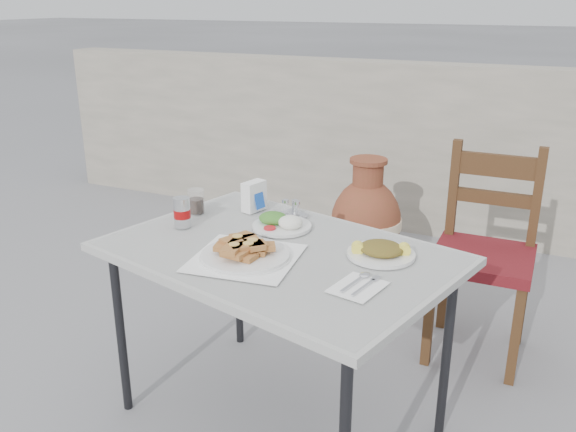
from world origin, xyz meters
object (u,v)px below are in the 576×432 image
at_px(salad_rice_plate, 281,222).
at_px(terracotta_urn, 366,223).
at_px(cafe_table, 278,262).
at_px(soda_can, 182,212).
at_px(cola_glass, 196,202).
at_px(chair, 485,251).
at_px(napkin_holder, 254,196).
at_px(condiment_caddy, 293,211).
at_px(pide_plate, 245,250).
at_px(salad_chopped_plate, 381,251).

xyz_separation_m(salad_rice_plate, terracotta_urn, (-0.04, 1.25, -0.43)).
bearing_deg(cafe_table, soda_can, 173.89).
relative_size(cola_glass, chair, 0.10).
xyz_separation_m(cafe_table, chair, (0.63, 0.89, -0.19)).
distance_m(soda_can, napkin_holder, 0.34).
bearing_deg(chair, condiment_caddy, -143.94).
distance_m(pide_plate, cola_glass, 0.55).
height_order(condiment_caddy, chair, chair).
bearing_deg(napkin_holder, condiment_caddy, 15.23).
relative_size(chair, terracotta_urn, 1.34).
bearing_deg(salad_rice_plate, salad_chopped_plate, -13.65).
bearing_deg(chair, salad_chopped_plate, -109.54).
height_order(salad_rice_plate, salad_chopped_plate, salad_rice_plate).
xyz_separation_m(pide_plate, napkin_holder, (-0.21, 0.47, 0.03)).
relative_size(pide_plate, salad_chopped_plate, 1.64).
bearing_deg(soda_can, chair, 37.92).
bearing_deg(cafe_table, condiment_caddy, 105.60).
xyz_separation_m(condiment_caddy, terracotta_urn, (-0.02, 1.11, -0.43)).
relative_size(soda_can, napkin_holder, 0.94).
bearing_deg(salad_chopped_plate, pide_plate, -152.76).
bearing_deg(chair, soda_can, -142.71).
distance_m(salad_chopped_plate, chair, 0.88).
xyz_separation_m(pide_plate, salad_rice_plate, (-0.02, 0.33, -0.01)).
distance_m(chair, terracotta_urn, 0.96).
distance_m(cola_glass, chair, 1.34).
height_order(cafe_table, napkin_holder, napkin_holder).
relative_size(salad_rice_plate, condiment_caddy, 1.85).
height_order(cafe_table, terracotta_urn, cafe_table).
xyz_separation_m(chair, terracotta_urn, (-0.75, 0.57, -0.17)).
relative_size(cafe_table, napkin_holder, 10.98).
relative_size(pide_plate, condiment_caddy, 3.10).
bearing_deg(cola_glass, pide_plate, -38.94).
relative_size(salad_chopped_plate, terracotta_urn, 0.33).
distance_m(napkin_holder, condiment_caddy, 0.19).
height_order(salad_chopped_plate, napkin_holder, napkin_holder).
relative_size(pide_plate, terracotta_urn, 0.54).
bearing_deg(soda_can, cafe_table, -6.11).
height_order(cafe_table, pide_plate, pide_plate).
height_order(salad_rice_plate, cola_glass, cola_glass).
bearing_deg(condiment_caddy, pide_plate, -86.41).
bearing_deg(pide_plate, cola_glass, 141.06).
height_order(pide_plate, salad_rice_plate, pide_plate).
bearing_deg(salad_rice_plate, napkin_holder, 144.33).
relative_size(cafe_table, salad_rice_plate, 5.95).
xyz_separation_m(salad_rice_plate, condiment_caddy, (-0.01, 0.14, 0.00)).
bearing_deg(salad_chopped_plate, cola_glass, 171.83).
bearing_deg(chair, cola_glass, -149.79).
bearing_deg(terracotta_urn, salad_chopped_plate, -70.61).
bearing_deg(condiment_caddy, terracotta_urn, 91.12).
bearing_deg(chair, salad_rice_plate, -136.87).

